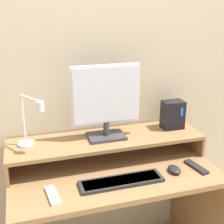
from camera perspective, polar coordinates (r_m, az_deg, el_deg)
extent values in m
cube|color=beige|center=(1.94, -2.69, 7.87)|extent=(6.00, 0.05, 2.50)
cube|color=olive|center=(1.82, 0.30, -10.95)|extent=(1.17, 0.61, 0.03)
cube|color=olive|center=(2.23, 15.01, -16.50)|extent=(0.03, 0.61, 0.70)
cube|color=olive|center=(1.86, -18.59, -8.89)|extent=(0.02, 0.32, 0.12)
cube|color=olive|center=(2.13, 14.14, -4.67)|extent=(0.02, 0.32, 0.12)
cube|color=olive|center=(1.88, -1.02, -5.03)|extent=(1.17, 0.32, 0.02)
cube|color=#38383D|center=(1.87, -1.09, -4.44)|extent=(0.22, 0.15, 0.02)
cylinder|color=#38383D|center=(1.85, -1.10, -2.96)|extent=(0.04, 0.04, 0.09)
cube|color=silver|center=(1.79, -1.18, 3.18)|extent=(0.41, 0.02, 0.35)
cube|color=silver|center=(1.78, -1.08, 3.08)|extent=(0.38, 0.01, 0.32)
cylinder|color=silver|center=(1.85, -15.47, -5.63)|extent=(0.09, 0.09, 0.01)
cylinder|color=silver|center=(1.79, -15.89, -1.37)|extent=(0.01, 0.01, 0.28)
cylinder|color=silver|center=(1.68, -14.73, 2.44)|extent=(0.10, 0.15, 0.01)
cylinder|color=silver|center=(1.62, -12.94, 1.04)|extent=(0.04, 0.04, 0.05)
cube|color=black|center=(2.02, 11.03, -0.48)|extent=(0.13, 0.10, 0.18)
cube|color=#1972F2|center=(1.99, 12.67, 0.02)|extent=(0.01, 0.00, 0.05)
cube|color=#282828|center=(1.70, 1.77, -12.55)|extent=(0.45, 0.12, 0.02)
cube|color=black|center=(1.69, 1.77, -12.40)|extent=(0.42, 0.10, 0.01)
ellipsoid|color=black|center=(1.82, 11.32, -10.27)|extent=(0.07, 0.10, 0.03)
cube|color=white|center=(1.62, -10.82, -14.72)|extent=(0.06, 0.16, 0.02)
cube|color=black|center=(1.89, 15.13, -9.66)|extent=(0.07, 0.17, 0.02)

